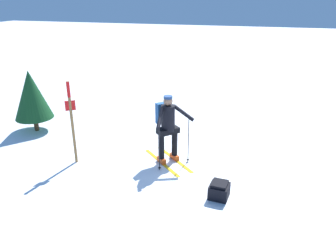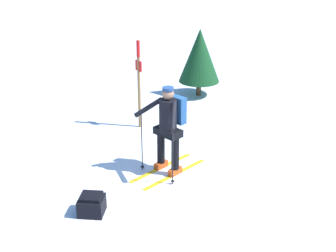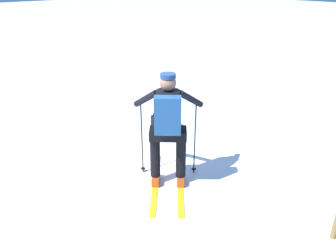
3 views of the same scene
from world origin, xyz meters
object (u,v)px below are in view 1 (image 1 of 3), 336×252
dropped_backpack (219,190)px  pine_tree (31,95)px  skier (167,124)px  trail_marker (71,116)px

dropped_backpack → pine_tree: size_ratio=0.23×
skier → dropped_backpack: skier is taller
dropped_backpack → trail_marker: bearing=-97.9°
dropped_backpack → pine_tree: pine_tree is taller
trail_marker → pine_tree: bearing=-122.6°
skier → pine_tree: pine_tree is taller
pine_tree → trail_marker: bearing=57.4°
skier → pine_tree: bearing=-99.4°
skier → trail_marker: 2.33m
dropped_backpack → trail_marker: size_ratio=0.21×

